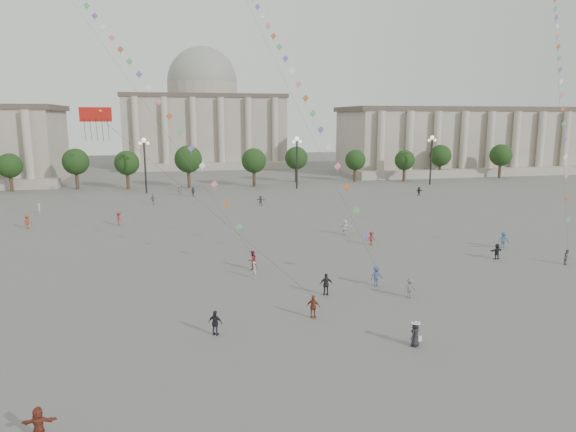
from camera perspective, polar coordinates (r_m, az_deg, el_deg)
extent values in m
plane|color=#5F5C59|center=(36.46, 4.04, -12.34)|extent=(360.00, 360.00, 0.00)
cube|color=gray|center=(152.88, 21.24, 7.73)|extent=(80.00, 22.00, 16.00)
cube|color=#50433A|center=(152.77, 21.47, 10.95)|extent=(81.60, 22.44, 1.20)
cube|color=gray|center=(142.74, 23.94, 4.55)|extent=(84.00, 4.00, 2.00)
cube|color=gray|center=(162.42, -9.32, 9.17)|extent=(46.00, 30.00, 20.00)
cube|color=#50433A|center=(162.48, -9.43, 12.90)|extent=(46.92, 30.60, 1.20)
cube|color=gray|center=(146.01, -8.80, 5.47)|extent=(48.30, 4.00, 2.00)
cylinder|color=gray|center=(162.57, -9.45, 13.57)|extent=(21.00, 21.00, 5.00)
sphere|color=gray|center=(162.71, -9.48, 14.45)|extent=(21.00, 21.00, 21.00)
cylinder|color=#39261C|center=(115.38, -28.83, 3.24)|extent=(0.70, 0.70, 3.52)
sphere|color=black|center=(115.04, -29.00, 5.05)|extent=(5.12, 5.12, 5.12)
cylinder|color=#39261C|center=(112.62, -22.96, 3.57)|extent=(0.70, 0.70, 3.52)
sphere|color=black|center=(112.27, -23.10, 5.43)|extent=(5.12, 5.12, 5.12)
cylinder|color=#39261C|center=(111.09, -16.85, 3.87)|extent=(0.70, 0.70, 3.52)
sphere|color=black|center=(110.73, -16.96, 5.76)|extent=(5.12, 5.12, 5.12)
cylinder|color=#39261C|center=(110.85, -10.65, 4.14)|extent=(0.70, 0.70, 3.52)
sphere|color=black|center=(110.49, -10.71, 6.03)|extent=(5.12, 5.12, 5.12)
cylinder|color=#39261C|center=(111.90, -4.48, 4.35)|extent=(0.70, 0.70, 3.52)
sphere|color=black|center=(111.55, -4.51, 6.23)|extent=(5.12, 5.12, 5.12)
cylinder|color=#39261C|center=(114.21, 1.51, 4.51)|extent=(0.70, 0.70, 3.52)
sphere|color=black|center=(113.87, 1.51, 6.35)|extent=(5.12, 5.12, 5.12)
cylinder|color=#39261C|center=(117.71, 7.20, 4.62)|extent=(0.70, 0.70, 3.52)
sphere|color=black|center=(117.37, 7.24, 6.40)|extent=(5.12, 5.12, 5.12)
cylinder|color=#39261C|center=(122.28, 12.51, 4.68)|extent=(0.70, 0.70, 3.52)
sphere|color=black|center=(121.96, 12.59, 6.40)|extent=(5.12, 5.12, 5.12)
cylinder|color=#39261C|center=(127.83, 17.41, 4.70)|extent=(0.70, 0.70, 3.52)
sphere|color=black|center=(127.52, 17.50, 6.34)|extent=(5.12, 5.12, 5.12)
cylinder|color=#39261C|center=(134.22, 21.87, 4.68)|extent=(0.70, 0.70, 3.52)
sphere|color=black|center=(133.92, 21.98, 6.25)|extent=(5.12, 5.12, 5.12)
cylinder|color=#262628|center=(102.63, -15.58, 5.22)|extent=(0.36, 0.36, 10.00)
sphere|color=#FFE5B2|center=(102.29, -15.73, 8.12)|extent=(0.90, 0.90, 0.90)
sphere|color=#FFE5B2|center=(102.35, -16.11, 7.77)|extent=(0.60, 0.60, 0.60)
sphere|color=#FFE5B2|center=(102.28, -15.32, 7.80)|extent=(0.60, 0.60, 0.60)
cylinder|color=#262628|center=(105.45, 0.99, 5.76)|extent=(0.36, 0.36, 10.00)
sphere|color=#FFE5B2|center=(105.11, 1.00, 8.58)|extent=(0.90, 0.90, 0.90)
sphere|color=#FFE5B2|center=(104.98, 0.62, 8.25)|extent=(0.60, 0.60, 0.60)
sphere|color=#FFE5B2|center=(105.30, 1.37, 8.26)|extent=(0.60, 0.60, 0.60)
cylinder|color=#262628|center=(116.21, 15.60, 5.83)|extent=(0.36, 0.36, 10.00)
sphere|color=#FFE5B2|center=(115.91, 15.73, 8.39)|extent=(0.90, 0.90, 0.90)
sphere|color=#FFE5B2|center=(115.60, 15.41, 8.11)|extent=(0.60, 0.60, 0.60)
sphere|color=#FFE5B2|center=(116.26, 16.02, 8.09)|extent=(0.60, 0.60, 0.60)
imported|color=navy|center=(96.67, -10.51, 2.66)|extent=(1.07, 1.01, 1.78)
imported|color=#963F28|center=(75.64, -26.96, -0.57)|extent=(1.24, 1.38, 1.85)
imported|color=black|center=(57.15, 22.20, -3.66)|extent=(1.58, 0.72, 1.65)
imported|color=#B2B3AE|center=(99.26, -12.00, 2.83)|extent=(1.59, 1.56, 1.82)
imported|color=slate|center=(42.93, 13.41, -7.80)|extent=(1.18, 0.82, 1.66)
imported|color=white|center=(64.25, 6.34, -1.24)|extent=(1.86, 1.28, 1.93)
imported|color=maroon|center=(59.48, 9.24, -2.47)|extent=(1.12, 0.79, 1.57)
imported|color=black|center=(99.66, 14.35, 2.70)|extent=(1.57, 0.87, 1.61)
imported|color=white|center=(87.04, -25.91, 0.77)|extent=(0.53, 0.65, 1.53)
imported|color=#5C5D61|center=(85.56, -3.05, 1.75)|extent=(1.62, 1.08, 1.68)
imported|color=#BBBBB6|center=(46.95, -3.75, -5.98)|extent=(0.56, 0.66, 1.54)
imported|color=#36597A|center=(62.13, 22.82, -2.47)|extent=(1.35, 0.96, 1.90)
imported|color=slate|center=(89.19, -14.79, 1.80)|extent=(1.12, 0.79, 1.76)
imported|color=maroon|center=(73.14, -18.27, -0.28)|extent=(0.85, 1.28, 1.84)
imported|color=brown|center=(37.84, 2.84, -10.04)|extent=(1.08, 0.87, 1.72)
imported|color=black|center=(35.34, -8.07, -11.69)|extent=(1.08, 0.87, 1.72)
imported|color=maroon|center=(27.29, -25.96, -20.05)|extent=(1.50, 0.48, 1.62)
imported|color=#232228|center=(42.53, 4.27, -7.58)|extent=(1.13, 0.59, 1.84)
imported|color=maroon|center=(49.39, -3.98, -4.93)|extent=(1.14, 1.06, 1.88)
imported|color=#354B79|center=(45.23, 9.82, -6.59)|extent=(1.28, 0.89, 1.82)
imported|color=slate|center=(58.09, 28.61, -4.02)|extent=(0.94, 0.89, 1.53)
imported|color=black|center=(34.44, 13.97, -12.58)|extent=(0.97, 0.91, 1.66)
cone|color=white|center=(34.14, 14.03, -11.37)|extent=(0.52, 0.52, 0.14)
cylinder|color=white|center=(34.16, 14.03, -11.46)|extent=(0.60, 0.60, 0.02)
cube|color=white|center=(34.54, 14.44, -13.05)|extent=(0.22, 0.10, 0.35)
cube|color=red|center=(39.67, -20.60, 10.52)|extent=(2.25, 0.82, 1.02)
cube|color=#188835|center=(39.68, -21.14, 10.85)|extent=(0.37, 0.24, 0.34)
cube|color=#1F47AA|center=(39.59, -20.13, 10.91)|extent=(0.37, 0.24, 0.34)
sphere|color=gold|center=(39.64, -21.15, 10.85)|extent=(0.20, 0.20, 0.20)
sphere|color=gold|center=(39.55, -20.13, 10.91)|extent=(0.20, 0.20, 0.20)
cylinder|color=#3F3F3F|center=(37.28, -9.17, 1.06)|extent=(0.02, 0.02, 20.36)
cylinder|color=#3F3F3F|center=(67.05, -19.32, 16.81)|extent=(0.02, 0.02, 62.77)
cube|color=#54B66B|center=(49.89, -5.45, -1.18)|extent=(0.76, 0.25, 0.76)
cube|color=#BE622C|center=(50.80, -6.85, 1.30)|extent=(0.76, 0.25, 0.76)
cube|color=pink|center=(51.85, -8.19, 3.52)|extent=(0.76, 0.25, 0.76)
cube|color=white|center=(53.00, -9.49, 5.55)|extent=(0.76, 0.25, 0.76)
cube|color=#795AB4|center=(54.26, -10.73, 7.42)|extent=(0.76, 0.25, 0.76)
cube|color=#54B66B|center=(55.59, -11.92, 9.14)|extent=(0.76, 0.25, 0.76)
cube|color=#BE622C|center=(56.99, -13.06, 10.74)|extent=(0.76, 0.25, 0.76)
cube|color=pink|center=(58.45, -14.16, 12.23)|extent=(0.76, 0.25, 0.76)
cube|color=white|center=(59.97, -15.21, 13.60)|extent=(0.76, 0.25, 0.76)
cube|color=#795AB4|center=(61.54, -16.22, 14.88)|extent=(0.76, 0.25, 0.76)
cube|color=#54B66B|center=(63.15, -17.19, 16.07)|extent=(0.76, 0.25, 0.76)
cube|color=#BE622C|center=(64.80, -18.12, 17.18)|extent=(0.76, 0.25, 0.76)
cube|color=pink|center=(66.49, -19.02, 18.22)|extent=(0.76, 0.25, 0.76)
cube|color=white|center=(68.21, -19.87, 19.18)|extent=(0.76, 0.25, 0.76)
cube|color=#795AB4|center=(69.95, -20.70, 20.08)|extent=(0.76, 0.25, 0.76)
cube|color=#54B66B|center=(71.73, -21.49, 20.93)|extent=(0.76, 0.25, 0.76)
cylinder|color=#3F3F3F|center=(66.94, -2.23, 18.38)|extent=(0.02, 0.02, 67.45)
cube|color=#795AB4|center=(45.91, 8.70, -2.24)|extent=(0.76, 0.25, 0.76)
cube|color=#54B66B|center=(47.05, 7.59, 0.65)|extent=(0.76, 0.25, 0.76)
cube|color=#BE622C|center=(48.34, 6.53, 3.21)|extent=(0.76, 0.25, 0.76)
cube|color=pink|center=(49.75, 5.53, 5.53)|extent=(0.76, 0.25, 0.76)
cube|color=white|center=(51.25, 4.57, 7.63)|extent=(0.76, 0.25, 0.76)
cube|color=#795AB4|center=(52.83, 3.66, 9.56)|extent=(0.76, 0.25, 0.76)
cube|color=#54B66B|center=(54.48, 2.79, 11.33)|extent=(0.76, 0.25, 0.76)
cube|color=#BE622C|center=(56.18, 1.96, 12.95)|extent=(0.76, 0.25, 0.76)
cube|color=pink|center=(57.94, 1.18, 14.45)|extent=(0.76, 0.25, 0.76)
cube|color=white|center=(59.74, 0.43, 15.82)|extent=(0.76, 0.25, 0.76)
cube|color=#795AB4|center=(61.58, -0.29, 17.10)|extent=(0.76, 0.25, 0.76)
cube|color=#54B66B|center=(63.46, -0.97, 18.27)|extent=(0.76, 0.25, 0.76)
cube|color=#BE622C|center=(65.36, -1.62, 19.36)|extent=(0.76, 0.25, 0.76)
cube|color=pink|center=(67.30, -2.24, 20.38)|extent=(0.76, 0.25, 0.76)
cube|color=white|center=(69.25, -2.84, 21.32)|extent=(0.76, 0.25, 0.76)
cube|color=#795AB4|center=(71.23, -3.40, 22.19)|extent=(0.76, 0.25, 0.76)
cylinder|color=#3F3F3F|center=(75.58, 27.84, 13.30)|extent=(0.02, 0.02, 52.10)
cube|color=#54B66B|center=(59.16, 28.66, -0.41)|extent=(0.76, 0.25, 0.76)
cube|color=#BE622C|center=(60.61, 28.60, 1.89)|extent=(0.76, 0.25, 0.76)
cube|color=pink|center=(62.18, 28.53, 3.92)|extent=(0.76, 0.25, 0.76)
cube|color=white|center=(63.82, 28.46, 5.77)|extent=(0.76, 0.25, 0.76)
cube|color=#795AB4|center=(65.53, 28.39, 7.46)|extent=(0.76, 0.25, 0.76)
cube|color=#54B66B|center=(67.29, 28.31, 9.02)|extent=(0.76, 0.25, 0.76)
cube|color=#BE622C|center=(69.10, 28.23, 10.46)|extent=(0.76, 0.25, 0.76)
cube|color=pink|center=(70.95, 28.16, 11.80)|extent=(0.76, 0.25, 0.76)
cube|color=white|center=(72.84, 28.08, 13.05)|extent=(0.76, 0.25, 0.76)
cube|color=#795AB4|center=(74.76, 28.01, 14.21)|extent=(0.76, 0.25, 0.76)
cube|color=#54B66B|center=(76.70, 27.94, 15.29)|extent=(0.76, 0.25, 0.76)
cube|color=#BE622C|center=(78.67, 27.87, 16.31)|extent=(0.76, 0.25, 0.76)
cube|color=pink|center=(80.65, 27.80, 17.26)|extent=(0.76, 0.25, 0.76)
cube|color=white|center=(82.66, 27.73, 18.16)|extent=(0.76, 0.25, 0.76)
cube|color=#795AB4|center=(84.68, 27.66, 19.00)|extent=(0.76, 0.25, 0.76)
cube|color=#54B66B|center=(86.72, 27.60, 19.79)|extent=(0.76, 0.25, 0.76)
cube|color=#BE622C|center=(88.77, 27.54, 20.53)|extent=(0.76, 0.25, 0.76)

